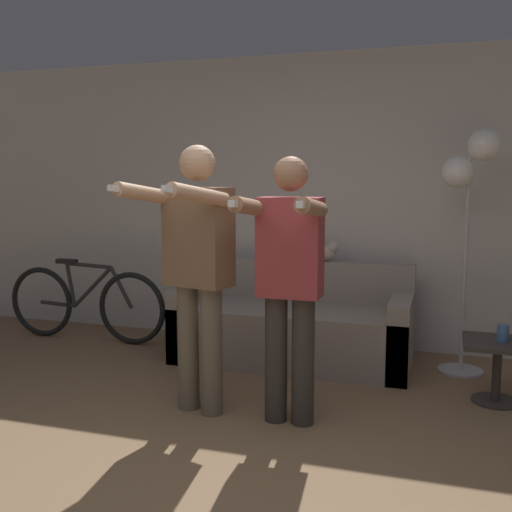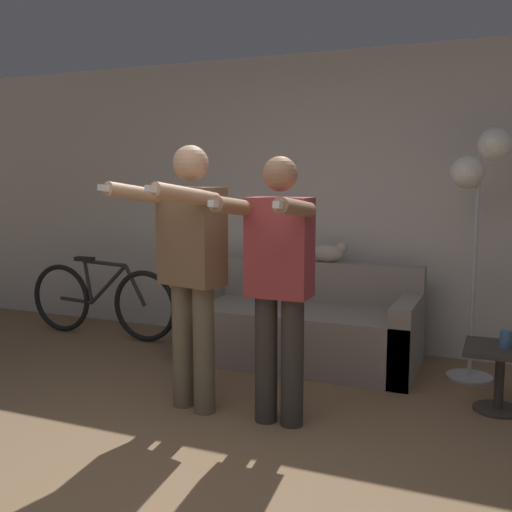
% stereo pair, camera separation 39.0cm
% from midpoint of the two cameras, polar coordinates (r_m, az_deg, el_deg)
% --- Properties ---
extents(ground_plane, '(16.00, 16.00, 0.00)m').
position_cam_midpoint_polar(ground_plane, '(3.06, -9.85, -22.30)').
color(ground_plane, '#846647').
extents(wall_back, '(10.00, 0.05, 2.60)m').
position_cam_midpoint_polar(wall_back, '(5.40, 4.17, 5.18)').
color(wall_back, beige).
rests_on(wall_back, ground_plane).
extents(couch, '(1.91, 0.81, 0.80)m').
position_cam_midpoint_polar(couch, '(5.00, 1.32, -6.84)').
color(couch, gray).
rests_on(couch, ground_plane).
extents(person_left, '(0.60, 0.75, 1.72)m').
position_cam_midpoint_polar(person_left, '(3.81, -8.60, -0.41)').
color(person_left, '#6B604C').
rests_on(person_left, ground_plane).
extents(person_right, '(0.46, 0.67, 1.64)m').
position_cam_midpoint_polar(person_right, '(3.59, 0.08, -1.75)').
color(person_right, '#38332D').
rests_on(person_right, ground_plane).
extents(cat, '(0.42, 0.14, 0.18)m').
position_cam_midpoint_polar(cat, '(5.13, 3.89, 0.39)').
color(cat, '#B7AD9E').
rests_on(cat, couch).
extents(floor_lamp, '(0.42, 0.34, 1.88)m').
position_cam_midpoint_polar(floor_lamp, '(4.75, 17.54, 6.96)').
color(floor_lamp, '#B2B2B7').
rests_on(floor_lamp, ground_plane).
extents(side_table, '(0.45, 0.45, 0.43)m').
position_cam_midpoint_polar(side_table, '(4.32, 19.63, -9.20)').
color(side_table, '#38332D').
rests_on(side_table, ground_plane).
extents(cup, '(0.08, 0.08, 0.11)m').
position_cam_midpoint_polar(cup, '(4.28, 20.07, -6.96)').
color(cup, '#3D6693').
rests_on(cup, side_table).
extents(bicycle, '(1.64, 0.07, 0.76)m').
position_cam_midpoint_polar(bicycle, '(5.87, -17.80, -4.33)').
color(bicycle, black).
rests_on(bicycle, ground_plane).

